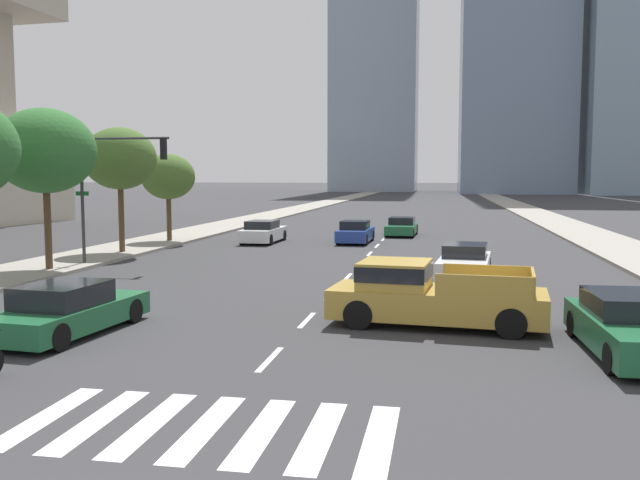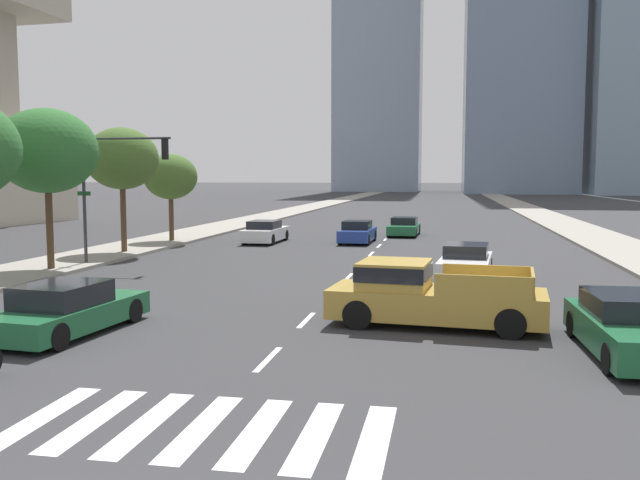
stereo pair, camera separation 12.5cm
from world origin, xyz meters
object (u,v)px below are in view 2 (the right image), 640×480
(sedan_green_1, at_px, (628,327))
(sedan_green_3, at_px, (67,310))
(pickup_truck, at_px, (426,295))
(street_tree_second, at_px, (47,151))
(street_tree_fourth, at_px, (170,177))
(traffic_signal_far, at_px, (115,172))
(street_tree_third, at_px, (122,159))
(sedan_white_0, at_px, (265,232))
(sedan_green_5, at_px, (404,227))
(sedan_blue_2, at_px, (358,233))
(sedan_white_4, at_px, (466,263))

(sedan_green_1, height_order, sedan_green_3, sedan_green_1)
(pickup_truck, height_order, street_tree_second, street_tree_second)
(pickup_truck, bearing_deg, street_tree_fourth, -46.32)
(sedan_green_3, xyz_separation_m, traffic_signal_far, (-4.74, 11.85, 3.48))
(street_tree_third, xyz_separation_m, street_tree_fourth, (-0.00, 5.95, -0.89))
(sedan_white_0, bearing_deg, street_tree_third, 144.43)
(sedan_green_1, height_order, sedan_green_5, sedan_green_1)
(sedan_white_0, xyz_separation_m, sedan_green_3, (1.28, -23.30, -0.02))
(sedan_green_3, relative_size, street_tree_fourth, 0.94)
(sedan_green_1, xyz_separation_m, street_tree_fourth, (-19.77, 21.71, 3.24))
(street_tree_fourth, bearing_deg, street_tree_third, -90.00)
(sedan_blue_2, bearing_deg, sedan_green_5, -22.64)
(sedan_green_5, distance_m, street_tree_fourth, 15.38)
(sedan_white_4, bearing_deg, street_tree_second, -79.89)
(sedan_green_1, xyz_separation_m, street_tree_second, (-19.77, 9.37, 4.28))
(sedan_white_0, bearing_deg, traffic_signal_far, 164.63)
(sedan_white_4, height_order, street_tree_fourth, street_tree_fourth)
(sedan_white_4, distance_m, traffic_signal_far, 15.10)
(sedan_white_0, relative_size, sedan_green_1, 0.94)
(sedan_white_0, bearing_deg, sedan_blue_2, -79.54)
(sedan_green_1, xyz_separation_m, sedan_green_3, (-13.13, -0.44, -0.02))
(traffic_signal_far, bearing_deg, sedan_blue_2, 54.38)
(sedan_blue_2, xyz_separation_m, traffic_signal_far, (-8.82, -12.30, 3.47))
(pickup_truck, bearing_deg, sedan_white_4, -92.71)
(sedan_blue_2, relative_size, traffic_signal_far, 0.74)
(sedan_green_3, xyz_separation_m, sedan_white_4, (9.94, 11.16, 0.02))
(pickup_truck, relative_size, street_tree_second, 0.88)
(sedan_blue_2, relative_size, sedan_green_3, 0.90)
(sedan_blue_2, xyz_separation_m, sedan_green_3, (-4.08, -24.16, -0.02))
(sedan_green_3, distance_m, traffic_signal_far, 13.23)
(pickup_truck, height_order, sedan_blue_2, pickup_truck)
(traffic_signal_far, bearing_deg, street_tree_fourth, 100.43)
(sedan_green_1, height_order, sedan_white_4, sedan_green_1)
(sedan_green_5, bearing_deg, sedan_green_3, -10.02)
(sedan_green_1, relative_size, sedan_green_5, 1.12)
(sedan_green_5, height_order, street_tree_fourth, street_tree_fourth)
(sedan_green_1, xyz_separation_m, sedan_white_4, (-3.19, 10.72, -0.01))
(sedan_green_3, height_order, street_tree_fourth, street_tree_fourth)
(sedan_green_1, relative_size, traffic_signal_far, 0.83)
(sedan_white_0, distance_m, sedan_blue_2, 5.43)
(street_tree_second, bearing_deg, sedan_green_1, -25.37)
(pickup_truck, bearing_deg, street_tree_second, -19.64)
(sedan_green_3, bearing_deg, sedan_green_5, -6.78)
(sedan_blue_2, bearing_deg, sedan_green_3, 171.83)
(traffic_signal_far, xyz_separation_m, street_tree_fourth, (-1.90, 10.30, -0.22))
(sedan_blue_2, height_order, street_tree_third, street_tree_third)
(street_tree_second, bearing_deg, pickup_truck, -25.24)
(sedan_blue_2, relative_size, street_tree_third, 0.69)
(sedan_green_3, relative_size, street_tree_second, 0.73)
(sedan_green_1, bearing_deg, sedan_green_3, -90.49)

